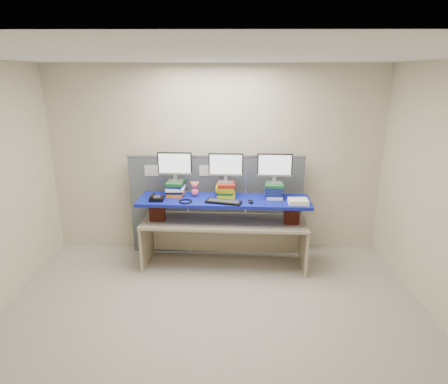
{
  "coord_description": "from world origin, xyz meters",
  "views": [
    {
      "loc": [
        0.14,
        -3.54,
        2.63
      ],
      "look_at": [
        0.11,
        1.31,
        1.11
      ],
      "focal_mm": 30.0,
      "sensor_mm": 36.0,
      "label": 1
    }
  ],
  "objects_px": {
    "monitor_right": "(275,167)",
    "desk": "(224,230)",
    "keyboard": "(224,202)",
    "blue_board": "(224,200)",
    "monitor_center": "(226,166)",
    "desk_phone": "(156,198)",
    "monitor_left": "(175,165)"
  },
  "relations": [
    {
      "from": "blue_board",
      "to": "monitor_left",
      "type": "relative_size",
      "value": 4.92
    },
    {
      "from": "monitor_right",
      "to": "keyboard",
      "type": "relative_size",
      "value": 0.95
    },
    {
      "from": "blue_board",
      "to": "keyboard",
      "type": "bearing_deg",
      "value": -88.45
    },
    {
      "from": "monitor_center",
      "to": "blue_board",
      "type": "bearing_deg",
      "value": -98.63
    },
    {
      "from": "desk_phone",
      "to": "monitor_right",
      "type": "bearing_deg",
      "value": 4.91
    },
    {
      "from": "blue_board",
      "to": "desk_phone",
      "type": "xyz_separation_m",
      "value": [
        -0.92,
        -0.07,
        0.05
      ]
    },
    {
      "from": "monitor_center",
      "to": "monitor_right",
      "type": "xyz_separation_m",
      "value": [
        0.66,
        -0.04,
        0.0
      ]
    },
    {
      "from": "desk",
      "to": "monitor_center",
      "type": "bearing_deg",
      "value": 81.37
    },
    {
      "from": "monitor_center",
      "to": "keyboard",
      "type": "bearing_deg",
      "value": -92.75
    },
    {
      "from": "blue_board",
      "to": "desk_phone",
      "type": "bearing_deg",
      "value": -172.68
    },
    {
      "from": "monitor_left",
      "to": "monitor_right",
      "type": "distance_m",
      "value": 1.36
    },
    {
      "from": "monitor_right",
      "to": "desk",
      "type": "bearing_deg",
      "value": -170.13
    },
    {
      "from": "monitor_center",
      "to": "monitor_right",
      "type": "relative_size",
      "value": 1.0
    },
    {
      "from": "blue_board",
      "to": "monitor_right",
      "type": "distance_m",
      "value": 0.83
    },
    {
      "from": "blue_board",
      "to": "monitor_right",
      "type": "relative_size",
      "value": 4.92
    },
    {
      "from": "desk_phone",
      "to": "monitor_center",
      "type": "bearing_deg",
      "value": 10.71
    },
    {
      "from": "desk",
      "to": "keyboard",
      "type": "relative_size",
      "value": 4.63
    },
    {
      "from": "desk",
      "to": "blue_board",
      "type": "distance_m",
      "value": 0.44
    },
    {
      "from": "monitor_center",
      "to": "desk_phone",
      "type": "height_order",
      "value": "monitor_center"
    },
    {
      "from": "monitor_right",
      "to": "desk_phone",
      "type": "bearing_deg",
      "value": -171.58
    },
    {
      "from": "keyboard",
      "to": "monitor_left",
      "type": "bearing_deg",
      "value": 170.11
    },
    {
      "from": "monitor_center",
      "to": "monitor_right",
      "type": "distance_m",
      "value": 0.66
    },
    {
      "from": "blue_board",
      "to": "desk_phone",
      "type": "relative_size",
      "value": 12.51
    },
    {
      "from": "monitor_left",
      "to": "monitor_right",
      "type": "height_order",
      "value": "monitor_left"
    },
    {
      "from": "monitor_left",
      "to": "monitor_right",
      "type": "relative_size",
      "value": 1.0
    },
    {
      "from": "monitor_left",
      "to": "desk_phone",
      "type": "bearing_deg",
      "value": -134.01
    },
    {
      "from": "desk",
      "to": "desk_phone",
      "type": "relative_size",
      "value": 12.37
    },
    {
      "from": "desk",
      "to": "monitor_center",
      "type": "xyz_separation_m",
      "value": [
        0.02,
        0.12,
        0.89
      ]
    },
    {
      "from": "blue_board",
      "to": "monitor_center",
      "type": "height_order",
      "value": "monitor_center"
    },
    {
      "from": "monitor_center",
      "to": "monitor_right",
      "type": "bearing_deg",
      "value": -0.0
    },
    {
      "from": "keyboard",
      "to": "desk_phone",
      "type": "relative_size",
      "value": 2.67
    },
    {
      "from": "desk",
      "to": "blue_board",
      "type": "bearing_deg",
      "value": -176.79
    }
  ]
}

